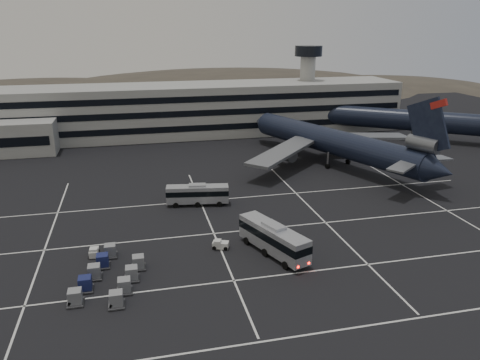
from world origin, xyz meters
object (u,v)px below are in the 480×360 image
(bus_near, at_px, (273,238))
(uld_cluster, at_px, (109,275))
(bus_far, at_px, (198,194))
(tug_a, at_px, (94,252))
(trijet_main, at_px, (334,142))

(bus_near, height_order, uld_cluster, bus_near)
(bus_far, relative_size, uld_cluster, 0.74)
(bus_far, bearing_deg, tug_a, 142.69)
(bus_near, bearing_deg, trijet_main, 34.85)
(bus_near, distance_m, uld_cluster, 21.86)
(trijet_main, height_order, bus_far, trijet_main)
(tug_a, bearing_deg, bus_near, -8.83)
(bus_far, relative_size, tug_a, 5.14)
(bus_near, relative_size, bus_far, 1.15)
(trijet_main, bearing_deg, bus_far, -173.34)
(tug_a, distance_m, uld_cluster, 7.64)
(tug_a, height_order, uld_cluster, uld_cluster)
(trijet_main, xyz_separation_m, bus_far, (-33.06, -17.49, -3.18))
(bus_far, xyz_separation_m, uld_cluster, (-14.22, -23.01, -1.22))
(bus_near, relative_size, tug_a, 5.91)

